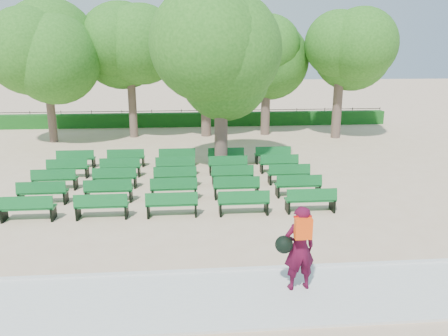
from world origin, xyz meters
The scene contains 9 objects.
ground centered at (0.00, 0.00, 0.00)m, with size 120.00×120.00×0.00m, color #CDAA88.
paving centered at (0.00, -7.40, 0.03)m, with size 30.00×2.20×0.06m, color silver.
curb centered at (0.00, -6.25, 0.05)m, with size 30.00×0.12×0.10m, color silver.
hedge centered at (0.00, 14.00, 0.45)m, with size 26.00×0.70×0.90m, color #165418.
fence centered at (0.00, 14.40, 0.00)m, with size 26.00×0.10×1.02m, color black, non-canonical shape.
tree_line centered at (0.00, 10.00, 0.00)m, with size 21.80×6.80×7.04m, color #30731F, non-canonical shape.
bench_array centered at (-1.15, 0.57, 0.08)m, with size 1.65×0.64×1.01m.
tree_among centered at (0.79, 2.74, 4.37)m, with size 4.87×4.87×6.59m.
person centered at (1.64, -7.17, 1.03)m, with size 0.91×0.57×1.87m.
Camera 1 is at (-0.64, -15.40, 5.04)m, focal length 35.00 mm.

